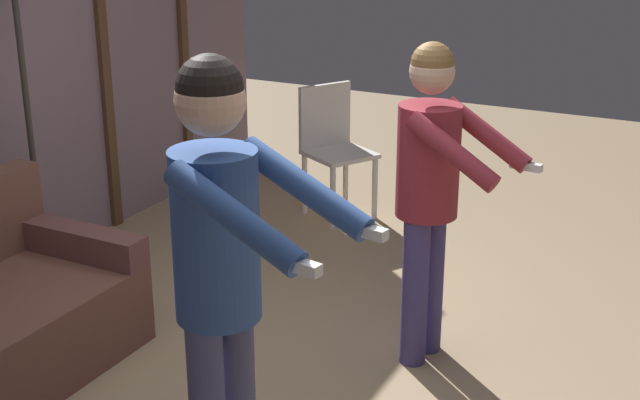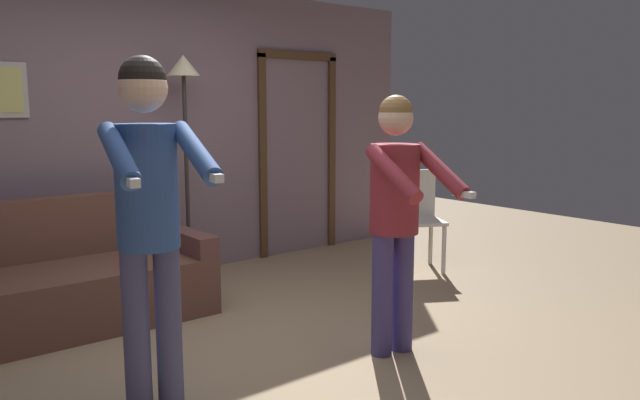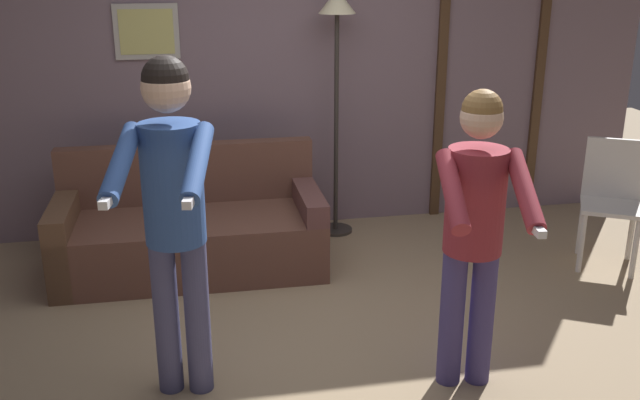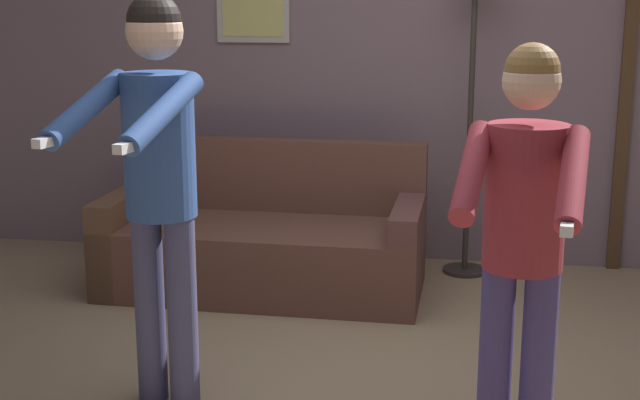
{
  "view_description": "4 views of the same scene",
  "coord_description": "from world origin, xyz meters",
  "px_view_note": "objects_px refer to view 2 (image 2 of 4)",
  "views": [
    {
      "loc": [
        -3.18,
        -1.85,
        2.28
      ],
      "look_at": [
        -0.02,
        -0.25,
        1.01
      ],
      "focal_mm": 50.0,
      "sensor_mm": 36.0,
      "label": 1
    },
    {
      "loc": [
        -2.07,
        -3.11,
        1.54
      ],
      "look_at": [
        0.1,
        -0.44,
        1.01
      ],
      "focal_mm": 35.0,
      "sensor_mm": 36.0,
      "label": 2
    },
    {
      "loc": [
        -0.79,
        -3.64,
        2.2
      ],
      "look_at": [
        -0.15,
        -0.43,
        1.07
      ],
      "focal_mm": 40.0,
      "sensor_mm": 36.0,
      "label": 3
    },
    {
      "loc": [
        0.41,
        -3.76,
        1.78
      ],
      "look_at": [
        -0.15,
        -0.41,
        0.98
      ],
      "focal_mm": 50.0,
      "sensor_mm": 36.0,
      "label": 4
    }
  ],
  "objects_px": {
    "torchiere_lamp": "(184,101)",
    "person_standing_right": "(396,203)",
    "person_standing_left": "(148,201)",
    "couch": "(69,286)",
    "dining_chair_distant": "(417,213)"
  },
  "relations": [
    {
      "from": "torchiere_lamp",
      "to": "person_standing_right",
      "type": "distance_m",
      "value": 2.42
    },
    {
      "from": "person_standing_left",
      "to": "torchiere_lamp",
      "type": "bearing_deg",
      "value": 58.8
    },
    {
      "from": "couch",
      "to": "torchiere_lamp",
      "type": "height_order",
      "value": "torchiere_lamp"
    },
    {
      "from": "person_standing_right",
      "to": "person_standing_left",
      "type": "bearing_deg",
      "value": 171.77
    },
    {
      "from": "couch",
      "to": "torchiere_lamp",
      "type": "relative_size",
      "value": 0.97
    },
    {
      "from": "couch",
      "to": "person_standing_left",
      "type": "height_order",
      "value": "person_standing_left"
    },
    {
      "from": "person_standing_left",
      "to": "couch",
      "type": "bearing_deg",
      "value": 87.13
    },
    {
      "from": "person_standing_left",
      "to": "person_standing_right",
      "type": "bearing_deg",
      "value": -8.23
    },
    {
      "from": "dining_chair_distant",
      "to": "person_standing_right",
      "type": "bearing_deg",
      "value": -141.39
    },
    {
      "from": "torchiere_lamp",
      "to": "person_standing_left",
      "type": "distance_m",
      "value": 2.53
    },
    {
      "from": "person_standing_left",
      "to": "dining_chair_distant",
      "type": "height_order",
      "value": "person_standing_left"
    },
    {
      "from": "couch",
      "to": "person_standing_right",
      "type": "bearing_deg",
      "value": -52.34
    },
    {
      "from": "torchiere_lamp",
      "to": "person_standing_right",
      "type": "height_order",
      "value": "torchiere_lamp"
    },
    {
      "from": "couch",
      "to": "person_standing_right",
      "type": "relative_size",
      "value": 1.19
    },
    {
      "from": "torchiere_lamp",
      "to": "person_standing_right",
      "type": "relative_size",
      "value": 1.23
    }
  ]
}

